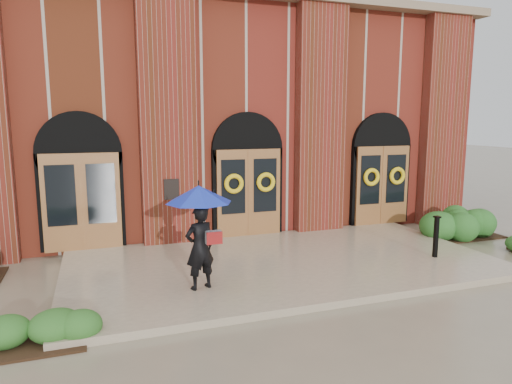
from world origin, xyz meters
name	(u,v)px	position (x,y,z in m)	size (l,w,h in m)	color
ground	(285,268)	(0.00, 0.00, 0.00)	(90.00, 90.00, 0.00)	gray
landing	(283,263)	(0.00, 0.15, 0.07)	(10.00, 5.30, 0.15)	tan
church_building	(201,119)	(0.00, 8.78, 3.50)	(16.20, 12.53, 7.00)	maroon
man_with_umbrella	(199,217)	(-2.26, -1.01, 1.60)	(1.60, 1.60, 2.08)	black
metal_post	(436,236)	(3.61, -0.86, 0.69)	(0.14, 0.14, 1.02)	black
hedge_wall_right	(445,224)	(5.62, 1.06, 0.40)	(3.12, 1.25, 0.80)	#24571E
hedge_front_left	(39,327)	(-5.10, -2.00, 0.23)	(1.29, 1.11, 0.46)	#27571E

